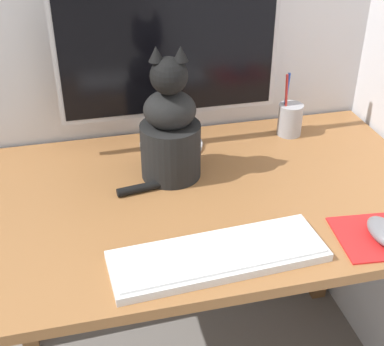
{
  "coord_description": "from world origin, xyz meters",
  "views": [
    {
      "loc": [
        -0.28,
        -1.01,
        1.42
      ],
      "look_at": [
        -0.05,
        -0.07,
        0.82
      ],
      "focal_mm": 50.0,
      "sensor_mm": 36.0,
      "label": 1
    }
  ],
  "objects_px": {
    "keyboard": "(218,255)",
    "cat": "(170,131)",
    "monitor": "(169,62)",
    "pen_cup": "(290,119)"
  },
  "relations": [
    {
      "from": "monitor",
      "to": "cat",
      "type": "distance_m",
      "value": 0.19
    },
    {
      "from": "monitor",
      "to": "pen_cup",
      "type": "bearing_deg",
      "value": -0.81
    },
    {
      "from": "cat",
      "to": "monitor",
      "type": "bearing_deg",
      "value": 89.62
    },
    {
      "from": "monitor",
      "to": "cat",
      "type": "height_order",
      "value": "monitor"
    },
    {
      "from": "keyboard",
      "to": "pen_cup",
      "type": "distance_m",
      "value": 0.58
    },
    {
      "from": "monitor",
      "to": "keyboard",
      "type": "height_order",
      "value": "monitor"
    },
    {
      "from": "keyboard",
      "to": "cat",
      "type": "xyz_separation_m",
      "value": [
        -0.03,
        0.33,
        0.11
      ]
    },
    {
      "from": "cat",
      "to": "pen_cup",
      "type": "xyz_separation_m",
      "value": [
        0.37,
        0.14,
        -0.08
      ]
    },
    {
      "from": "cat",
      "to": "keyboard",
      "type": "bearing_deg",
      "value": -73.9
    },
    {
      "from": "monitor",
      "to": "pen_cup",
      "type": "xyz_separation_m",
      "value": [
        0.34,
        -0.0,
        -0.19
      ]
    }
  ]
}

